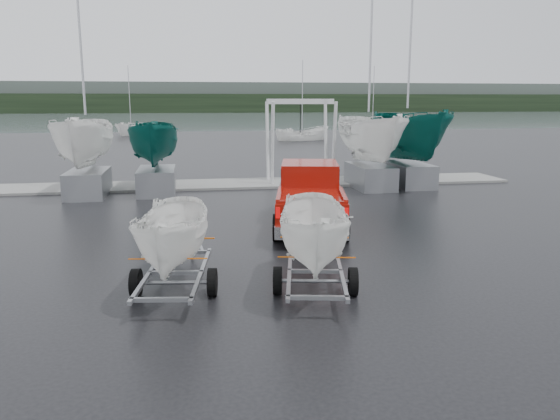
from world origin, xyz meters
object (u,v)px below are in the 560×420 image
Objects in this scene: pickup_truck at (310,194)px; trailer_hitched at (316,180)px; trailer_parked at (172,186)px; boat_hoist at (300,129)px.

pickup_truck is 6.65m from trailer_hitched.
pickup_truck is at bearing 62.43° from trailer_parked.
pickup_truck is 9.30m from boat_hoist.
trailer_parked is 1.04× the size of boat_hoist.
trailer_parked is (-4.28, -5.96, 1.30)m from pickup_truck.
trailer_parked reaches higher than boat_hoist.
trailer_parked reaches higher than pickup_truck.
trailer_hitched is 1.08× the size of boat_hoist.
trailer_hitched is at bearing -90.00° from pickup_truck.
pickup_truck is 1.52× the size of boat_hoist.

